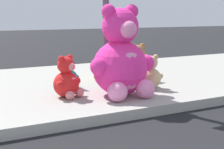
% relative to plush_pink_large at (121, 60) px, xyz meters
% --- Properties ---
extents(sidewalk, '(28.00, 4.40, 0.15)m').
position_rel_plush_pink_large_xyz_m(sidewalk, '(-0.98, 1.39, -0.66)').
color(sidewalk, '#9E9B93').
rests_on(sidewalk, ground_plane).
extents(plush_pink_large, '(1.12, 0.98, 1.45)m').
position_rel_plush_pink_large_xyz_m(plush_pink_large, '(0.00, 0.00, 0.00)').
color(plush_pink_large, '#F22D93').
rests_on(plush_pink_large, sidewalk).
extents(plush_brown, '(0.56, 0.50, 0.73)m').
position_rel_plush_pink_large_xyz_m(plush_brown, '(0.93, 1.02, -0.29)').
color(plush_brown, olive).
rests_on(plush_brown, sidewalk).
extents(plush_yellow, '(0.47, 0.45, 0.66)m').
position_rel_plush_pink_large_xyz_m(plush_yellow, '(0.39, 1.39, -0.32)').
color(plush_yellow, yellow).
rests_on(plush_yellow, sidewalk).
extents(plush_teal, '(0.38, 0.39, 0.55)m').
position_rel_plush_pink_large_xyz_m(plush_teal, '(-0.56, 0.95, -0.36)').
color(plush_teal, teal).
rests_on(plush_teal, sidewalk).
extents(plush_tan, '(0.44, 0.44, 0.61)m').
position_rel_plush_pink_large_xyz_m(plush_tan, '(0.71, 0.23, -0.34)').
color(plush_tan, tan).
rests_on(plush_tan, sidewalk).
extents(plush_red, '(0.47, 0.48, 0.67)m').
position_rel_plush_pink_large_xyz_m(plush_red, '(-0.81, 0.30, -0.31)').
color(plush_red, red).
rests_on(plush_red, sidewalk).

